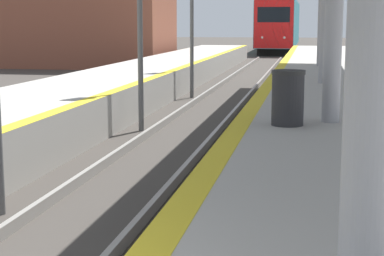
# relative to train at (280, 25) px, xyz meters

# --- Properties ---
(train) EXTENTS (2.82, 17.47, 4.31)m
(train) POSITION_rel_train_xyz_m (0.00, 0.00, 0.00)
(train) COLOR black
(train) RESTS_ON ground
(trash_bin) EXTENTS (0.50, 0.50, 0.82)m
(trash_bin) POSITION_rel_train_xyz_m (2.35, -44.57, -0.87)
(trash_bin) COLOR #262628
(trash_bin) RESTS_ON platform_right
(station_building) EXTENTS (14.14, 6.15, 6.28)m
(station_building) POSITION_rel_train_xyz_m (-11.85, -20.00, 0.96)
(station_building) COLOR brown
(station_building) RESTS_ON ground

